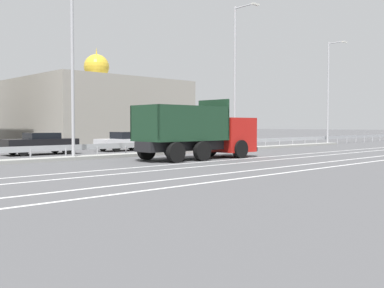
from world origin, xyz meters
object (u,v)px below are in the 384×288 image
street_lamp_2 (236,72)px  parked_car_5 (189,139)px  street_lamp_3 (329,89)px  parked_car_4 (124,141)px  dump_truck (209,137)px  church_tower (97,98)px  street_lamp_1 (74,62)px  median_road_sign (192,134)px  parked_car_3 (40,143)px

street_lamp_2 → parked_car_5: 6.90m
street_lamp_3 → parked_car_4: 21.44m
street_lamp_2 → parked_car_5: size_ratio=2.21×
dump_truck → parked_car_5: (6.87, 8.88, -0.48)m
parked_car_5 → church_tower: bearing=-10.3°
dump_truck → street_lamp_1: bearing=-121.9°
street_lamp_1 → parked_car_4: bearing=37.1°
median_road_sign → church_tower: 30.51m
parked_car_4 → street_lamp_2: bearing=-127.1°
parked_car_5 → parked_car_4: bearing=88.4°
street_lamp_2 → church_tower: bearing=79.0°
street_lamp_1 → church_tower: bearing=56.2°
dump_truck → street_lamp_1: size_ratio=0.79×
median_road_sign → street_lamp_1: bearing=-179.0°
parked_car_5 → street_lamp_1: bearing=114.0°
median_road_sign → parked_car_3: size_ratio=0.51×
dump_truck → street_lamp_1: (-6.21, 4.14, 4.09)m
dump_truck → street_lamp_2: bearing=122.0°
parked_car_3 → median_road_sign: bearing=-119.1°
dump_truck → median_road_sign: bearing=148.5°
dump_truck → parked_car_4: size_ratio=1.85×
street_lamp_1 → parked_car_4: size_ratio=2.35×
street_lamp_1 → parked_car_4: (7.04, 5.33, -4.61)m
street_lamp_1 → church_tower: size_ratio=0.81×
street_lamp_2 → parked_car_3: bearing=157.9°
dump_truck → church_tower: bearing=160.2°
street_lamp_2 → parked_car_4: 9.85m
parked_car_3 → parked_car_4: bearing=-88.2°
street_lamp_3 → parked_car_5: size_ratio=2.02×
church_tower → median_road_sign: bearing=-109.6°
median_road_sign → street_lamp_2: 6.52m
street_lamp_2 → parked_car_4: bearing=142.0°
street_lamp_3 → parked_car_4: (-20.26, 5.22, -4.68)m
street_lamp_1 → parked_car_4: 9.97m
street_lamp_3 → street_lamp_1: bearing=-179.8°
parked_car_5 → church_tower: 25.09m
street_lamp_3 → median_road_sign: bearing=179.9°
parked_car_3 → church_tower: church_tower is taller
street_lamp_2 → parked_car_4: (-6.60, 5.15, -5.19)m
street_lamp_3 → church_tower: size_ratio=0.83×
street_lamp_1 → parked_car_5: 14.64m
street_lamp_2 → parked_car_3: (-13.06, 5.30, -5.16)m
parked_car_4 → church_tower: size_ratio=0.34×
parked_car_4 → church_tower: 26.69m
street_lamp_3 → parked_car_4: street_lamp_3 is taller
median_road_sign → church_tower: bearing=70.4°
median_road_sign → parked_car_4: median_road_sign is taller
street_lamp_2 → parked_car_4: size_ratio=2.63×
parked_car_4 → parked_car_3: bearing=89.7°
street_lamp_3 → church_tower: church_tower is taller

